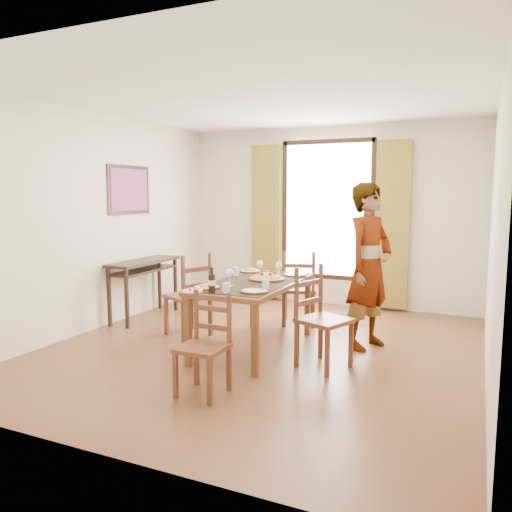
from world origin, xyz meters
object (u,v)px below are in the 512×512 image
at_px(console_table, 144,269).
at_px(dining_table, 254,288).
at_px(pasta_platter, 267,276).
at_px(man, 369,266).

bearing_deg(console_table, dining_table, -18.39).
height_order(dining_table, pasta_platter, pasta_platter).
relative_size(man, pasta_platter, 4.56).
xyz_separation_m(console_table, dining_table, (1.95, -0.65, -0.00)).
xyz_separation_m(man, pasta_platter, (-1.03, -0.46, -0.11)).
bearing_deg(console_table, man, -1.02).
bearing_deg(man, pasta_platter, 135.91).
height_order(man, pasta_platter, man).
height_order(console_table, man, man).
distance_m(console_table, man, 3.08).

